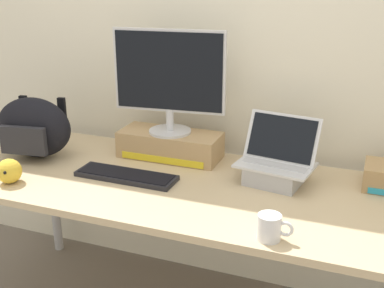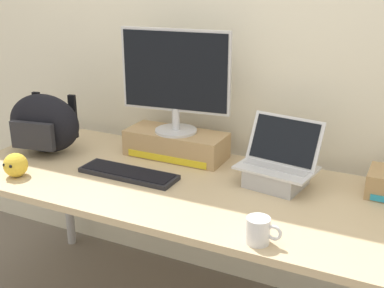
# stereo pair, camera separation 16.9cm
# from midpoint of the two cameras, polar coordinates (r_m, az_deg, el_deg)

# --- Properties ---
(back_wall) EXTENTS (7.00, 0.10, 2.60)m
(back_wall) POSITION_cam_midpoint_polar(r_m,az_deg,el_deg) (2.40, 7.42, 12.53)
(back_wall) COLOR silver
(back_wall) RESTS_ON ground
(desk) EXTENTS (2.08, 0.80, 0.73)m
(desk) POSITION_cam_midpoint_polar(r_m,az_deg,el_deg) (2.13, 2.28, -6.10)
(desk) COLOR tan
(desk) RESTS_ON ground
(toner_box_yellow) EXTENTS (0.48, 0.21, 0.12)m
(toner_box_yellow) POSITION_cam_midpoint_polar(r_m,az_deg,el_deg) (2.38, 0.19, -0.04)
(toner_box_yellow) COLOR tan
(toner_box_yellow) RESTS_ON desk
(desktop_monitor) EXTENTS (0.52, 0.20, 0.48)m
(desktop_monitor) POSITION_cam_midpoint_polar(r_m,az_deg,el_deg) (2.29, 0.19, 7.53)
(desktop_monitor) COLOR silver
(desktop_monitor) RESTS_ON toner_box_yellow
(open_laptop) EXTENTS (0.34, 0.26, 0.28)m
(open_laptop) POSITION_cam_midpoint_polar(r_m,az_deg,el_deg) (2.12, 12.02, -3.11)
(open_laptop) COLOR #ADADB2
(open_laptop) RESTS_ON desk
(external_keyboard) EXTENTS (0.45, 0.14, 0.02)m
(external_keyboard) POSITION_cam_midpoint_polar(r_m,az_deg,el_deg) (2.19, -5.12, -3.41)
(external_keyboard) COLOR black
(external_keyboard) RESTS_ON desk
(messenger_backpack) EXTENTS (0.39, 0.27, 0.29)m
(messenger_backpack) POSITION_cam_midpoint_polar(r_m,az_deg,el_deg) (2.49, -14.79, 2.24)
(messenger_backpack) COLOR black
(messenger_backpack) RESTS_ON desk
(coffee_mug) EXTENTS (0.12, 0.08, 0.09)m
(coffee_mug) POSITION_cam_midpoint_polar(r_m,az_deg,el_deg) (1.69, 10.56, -9.80)
(coffee_mug) COLOR silver
(coffee_mug) RESTS_ON desk
(plush_toy) EXTENTS (0.11, 0.11, 0.11)m
(plush_toy) POSITION_cam_midpoint_polar(r_m,az_deg,el_deg) (2.26, -17.61, -2.34)
(plush_toy) COLOR gold
(plush_toy) RESTS_ON desk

